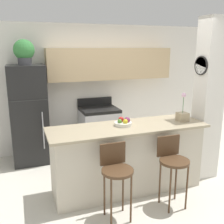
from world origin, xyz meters
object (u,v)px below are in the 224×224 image
(bar_stool_left, at_px, (116,171))
(orchid_vase, at_px, (183,114))
(refrigerator, at_px, (29,115))
(fruit_bowl, at_px, (123,123))
(trash_bin, at_px, (63,151))
(stove_range, at_px, (99,130))
(bar_stool_right, at_px, (173,161))
(potted_plant_on_fridge, at_px, (24,51))

(bar_stool_left, distance_m, orchid_vase, 1.47)
(refrigerator, bearing_deg, fruit_bowl, -50.96)
(refrigerator, height_order, bar_stool_left, refrigerator)
(orchid_vase, bearing_deg, trash_bin, 139.99)
(stove_range, xyz_separation_m, bar_stool_right, (0.34, -2.16, 0.18))
(bar_stool_right, relative_size, orchid_vase, 2.17)
(fruit_bowl, bearing_deg, refrigerator, 129.04)
(bar_stool_left, distance_m, bar_stool_right, 0.80)
(bar_stool_right, bearing_deg, refrigerator, 128.22)
(stove_range, distance_m, orchid_vase, 1.93)
(stove_range, relative_size, bar_stool_right, 1.13)
(bar_stool_right, bearing_deg, stove_range, 99.00)
(stove_range, bearing_deg, bar_stool_left, -101.89)
(stove_range, xyz_separation_m, potted_plant_on_fridge, (-1.35, -0.02, 1.57))
(refrigerator, height_order, orchid_vase, refrigerator)
(stove_range, relative_size, potted_plant_on_fridge, 2.46)
(bar_stool_left, relative_size, orchid_vase, 2.17)
(fruit_bowl, bearing_deg, potted_plant_on_fridge, 129.04)
(refrigerator, height_order, potted_plant_on_fridge, potted_plant_on_fridge)
(refrigerator, distance_m, bar_stool_right, 2.74)
(stove_range, bearing_deg, trash_bin, -163.16)
(stove_range, height_order, orchid_vase, orchid_vase)
(potted_plant_on_fridge, distance_m, trash_bin, 1.93)
(bar_stool_left, height_order, trash_bin, bar_stool_left)
(trash_bin, bearing_deg, potted_plant_on_fridge, 157.41)
(trash_bin, bearing_deg, stove_range, 16.84)
(refrigerator, relative_size, orchid_vase, 4.11)
(bar_stool_left, relative_size, potted_plant_on_fridge, 2.18)
(orchid_vase, bearing_deg, stove_range, 117.29)
(trash_bin, bearing_deg, bar_stool_left, -79.71)
(stove_range, height_order, trash_bin, stove_range)
(refrigerator, relative_size, stove_range, 1.68)
(bar_stool_right, xyz_separation_m, potted_plant_on_fridge, (-1.69, 2.15, 1.39))
(potted_plant_on_fridge, height_order, fruit_bowl, potted_plant_on_fridge)
(fruit_bowl, bearing_deg, bar_stool_left, -118.99)
(orchid_vase, bearing_deg, refrigerator, 143.72)
(stove_range, relative_size, bar_stool_left, 1.13)
(bar_stool_right, relative_size, trash_bin, 2.50)
(potted_plant_on_fridge, distance_m, fruit_bowl, 2.20)
(potted_plant_on_fridge, bearing_deg, stove_range, 0.74)
(stove_range, bearing_deg, bar_stool_right, -81.00)
(stove_range, xyz_separation_m, fruit_bowl, (-0.11, -1.54, 0.58))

